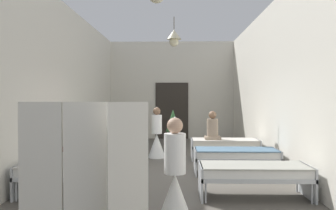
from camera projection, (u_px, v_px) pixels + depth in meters
ground_plane at (167, 176)px, 8.05m from camera, size 5.87×14.55×0.10m
room_shell at (168, 85)px, 9.24m from camera, size 5.67×14.15×4.17m
bed_left_row_0 at (74, 171)px, 6.19m from camera, size 1.90×0.84×0.57m
bed_right_row_0 at (254, 172)px, 6.10m from camera, size 1.90×0.84×0.57m
bed_left_row_1 at (98, 154)px, 8.09m from camera, size 1.90×0.84×0.57m
bed_right_row_1 at (236, 155)px, 8.00m from camera, size 1.90×0.84×0.57m
bed_left_row_2 at (113, 144)px, 9.99m from camera, size 1.90×0.84×0.57m
bed_right_row_2 at (225, 144)px, 9.90m from camera, size 1.90×0.84×0.57m
nurse_near_aisle at (157, 139)px, 10.19m from camera, size 0.52×0.52×1.49m
nurse_mid_aisle at (175, 186)px, 4.81m from camera, size 0.52×0.52×1.49m
patient_seated_primary at (212, 129)px, 9.87m from camera, size 0.44×0.44×0.80m
potted_plant at (173, 123)px, 12.66m from camera, size 0.51×0.51×1.33m
privacy_screen at (85, 191)px, 3.35m from camera, size 1.23×0.26×1.70m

